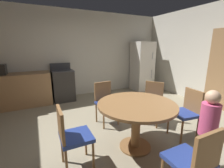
# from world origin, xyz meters

# --- Properties ---
(ground_plane) EXTENTS (14.00, 14.00, 0.00)m
(ground_plane) POSITION_xyz_m (0.00, 0.00, 0.00)
(ground_plane) COLOR gray
(wall_back) EXTENTS (6.17, 0.12, 2.70)m
(wall_back) POSITION_xyz_m (0.00, 2.86, 1.35)
(wall_back) COLOR beige
(wall_back) RESTS_ON ground
(wall_right) EXTENTS (0.12, 5.36, 2.70)m
(wall_right) POSITION_xyz_m (2.98, 0.18, 1.35)
(wall_right) COLOR beige
(wall_right) RESTS_ON ground
(kitchen_counter) EXTENTS (1.80, 0.60, 0.90)m
(kitchen_counter) POSITION_xyz_m (-1.89, 2.46, 0.45)
(kitchen_counter) COLOR #9E754C
(kitchen_counter) RESTS_ON ground
(oven_range) EXTENTS (0.60, 0.60, 1.10)m
(oven_range) POSITION_xyz_m (-0.64, 2.46, 0.47)
(oven_range) COLOR #2D2B28
(oven_range) RESTS_ON ground
(refrigerator) EXTENTS (0.68, 0.68, 1.76)m
(refrigerator) POSITION_xyz_m (2.22, 2.41, 0.88)
(refrigerator) COLOR silver
(refrigerator) RESTS_ON ground
(dining_table) EXTENTS (1.20, 1.20, 0.76)m
(dining_table) POSITION_xyz_m (-0.01, -0.42, 0.60)
(dining_table) COLOR olive
(dining_table) RESTS_ON ground
(chair_west) EXTENTS (0.40, 0.40, 0.87)m
(chair_west) POSITION_xyz_m (-1.01, -0.41, 0.50)
(chair_west) COLOR olive
(chair_west) RESTS_ON ground
(chair_east) EXTENTS (0.45, 0.45, 0.87)m
(chair_east) POSITION_xyz_m (0.99, -0.54, 0.50)
(chair_east) COLOR olive
(chair_east) RESTS_ON ground
(chair_south) EXTENTS (0.40, 0.40, 0.87)m
(chair_south) POSITION_xyz_m (-0.01, -1.42, 0.50)
(chair_south) COLOR olive
(chair_south) RESTS_ON ground
(chair_northeast) EXTENTS (0.56, 0.56, 0.87)m
(chair_northeast) POSITION_xyz_m (0.82, 0.16, 0.50)
(chair_northeast) COLOR olive
(chair_northeast) RESTS_ON ground
(chair_north) EXTENTS (0.43, 0.43, 0.87)m
(chair_north) POSITION_xyz_m (-0.08, 0.59, 0.50)
(chair_north) COLOR olive
(chair_north) RESTS_ON ground
(person_child) EXTENTS (0.31, 0.31, 1.09)m
(person_child) POSITION_xyz_m (0.56, -1.18, 0.58)
(person_child) COLOR #665B51
(person_child) RESTS_ON ground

